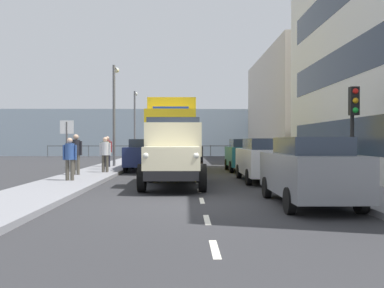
% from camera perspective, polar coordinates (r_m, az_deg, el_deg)
% --- Properties ---
extents(ground_plane, '(80.00, 80.00, 0.00)m').
position_cam_1_polar(ground_plane, '(20.55, 0.38, -4.11)').
color(ground_plane, '#2D2D30').
extents(sidewalk_left, '(2.34, 42.57, 0.15)m').
position_cam_1_polar(sidewalk_left, '(21.20, 13.46, -3.78)').
color(sidewalk_left, gray).
rests_on(sidewalk_left, ground_plane).
extents(sidewalk_right, '(2.34, 42.57, 0.15)m').
position_cam_1_polar(sidewalk_right, '(21.00, -12.83, -3.82)').
color(sidewalk_right, gray).
rests_on(sidewalk_right, ground_plane).
extents(road_centreline_markings, '(0.12, 39.40, 0.01)m').
position_cam_1_polar(road_centreline_markings, '(20.31, 0.39, -4.15)').
color(road_centreline_markings, silver).
rests_on(road_centreline_markings, ground_plane).
extents(building_far_block, '(7.06, 15.93, 8.80)m').
position_cam_1_polar(building_far_block, '(36.33, 15.07, 4.81)').
color(building_far_block, beige).
rests_on(building_far_block, ground_plane).
extents(sea_horizon, '(80.00, 0.80, 5.00)m').
position_cam_1_polar(sea_horizon, '(44.78, -0.28, 1.56)').
color(sea_horizon, '#8C9EAD').
rests_on(sea_horizon, ground_plane).
extents(seawall_railing, '(28.08, 0.08, 1.20)m').
position_cam_1_polar(seawall_railing, '(41.18, -0.23, -0.55)').
color(seawall_railing, '#4C5156').
rests_on(seawall_railing, ground_plane).
extents(truck_vintage_cream, '(2.17, 5.64, 2.43)m').
position_cam_1_polar(truck_vintage_cream, '(14.61, -2.55, -1.34)').
color(truck_vintage_cream, black).
rests_on(truck_vintage_cream, ground_plane).
extents(lorry_cargo_yellow, '(2.58, 8.20, 3.87)m').
position_cam_1_polar(lorry_cargo_yellow, '(23.32, -2.65, 1.54)').
color(lorry_cargo_yellow, gold).
rests_on(lorry_cargo_yellow, ground_plane).
extents(car_grey_kerbside_near, '(1.78, 4.25, 1.72)m').
position_cam_1_polar(car_grey_kerbside_near, '(11.00, 15.58, -3.42)').
color(car_grey_kerbside_near, slate).
rests_on(car_grey_kerbside_near, ground_plane).
extents(car_white_kerbside_1, '(1.79, 4.50, 1.72)m').
position_cam_1_polar(car_white_kerbside_1, '(16.94, 9.73, -2.05)').
color(car_white_kerbside_1, white).
rests_on(car_white_kerbside_1, ground_plane).
extents(car_teal_kerbside_2, '(1.76, 3.88, 1.72)m').
position_cam_1_polar(car_teal_kerbside_2, '(22.64, 7.04, -1.43)').
color(car_teal_kerbside_2, '#1E6670').
rests_on(car_teal_kerbside_2, ground_plane).
extents(car_navy_oppositeside_0, '(1.96, 4.70, 1.72)m').
position_cam_1_polar(car_navy_oppositeside_0, '(23.17, -6.37, -1.37)').
color(car_navy_oppositeside_0, navy).
rests_on(car_navy_oppositeside_0, ground_plane).
extents(pedestrian_couple_b, '(0.53, 0.34, 1.59)m').
position_cam_1_polar(pedestrian_couple_b, '(16.29, -16.32, -1.51)').
color(pedestrian_couple_b, '#4C473D').
rests_on(pedestrian_couple_b, sidewalk_right).
extents(pedestrian_with_bag, '(0.53, 0.34, 1.76)m').
position_cam_1_polar(pedestrian_with_bag, '(18.92, -15.53, -0.91)').
color(pedestrian_with_bag, '#4C473D').
rests_on(pedestrian_with_bag, sidewalk_right).
extents(pedestrian_couple_a, '(0.53, 0.34, 1.65)m').
position_cam_1_polar(pedestrian_couple_a, '(20.12, -11.76, -1.03)').
color(pedestrian_couple_a, '#4C473D').
rests_on(pedestrian_couple_a, sidewalk_right).
extents(pedestrian_strolling, '(0.53, 0.34, 1.67)m').
position_cam_1_polar(pedestrian_strolling, '(22.20, -11.72, -0.85)').
color(pedestrian_strolling, '#383342').
rests_on(pedestrian_strolling, sidewalk_right).
extents(pedestrian_in_dark_coat, '(0.53, 0.34, 1.73)m').
position_cam_1_polar(pedestrian_in_dark_coat, '(24.27, -11.46, -0.65)').
color(pedestrian_in_dark_coat, black).
rests_on(pedestrian_in_dark_coat, sidewalk_right).
extents(traffic_light_near, '(0.28, 0.41, 3.20)m').
position_cam_1_polar(traffic_light_near, '(14.33, 21.14, 3.77)').
color(traffic_light_near, black).
rests_on(traffic_light_near, sidewalk_left).
extents(lamp_post_promenade, '(0.32, 1.14, 5.94)m').
position_cam_1_polar(lamp_post_promenade, '(25.22, -10.52, 5.19)').
color(lamp_post_promenade, '#59595B').
rests_on(lamp_post_promenade, sidewalk_right).
extents(lamp_post_far, '(0.32, 1.14, 5.87)m').
position_cam_1_polar(lamp_post_far, '(37.51, -7.78, 3.59)').
color(lamp_post_far, '#59595B').
rests_on(lamp_post_far, sidewalk_right).
extents(street_sign, '(0.50, 0.07, 2.25)m').
position_cam_1_polar(street_sign, '(16.48, -16.69, 0.60)').
color(street_sign, '#4C4C4C').
rests_on(street_sign, sidewalk_right).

